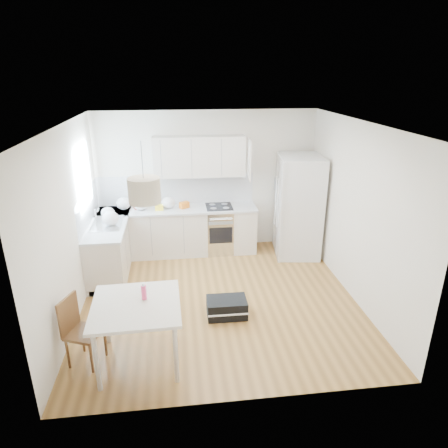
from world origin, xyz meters
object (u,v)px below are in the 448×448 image
at_px(dining_table, 136,311).
at_px(gym_bag, 227,307).
at_px(refrigerator, 299,206).
at_px(dining_chair, 84,332).

xyz_separation_m(dining_table, gym_bag, (1.19, 0.84, -0.59)).
relative_size(refrigerator, gym_bag, 3.33).
xyz_separation_m(refrigerator, gym_bag, (-1.65, -2.02, -0.83)).
distance_m(refrigerator, gym_bag, 2.74).
xyz_separation_m(dining_table, dining_chair, (-0.64, 0.06, -0.28)).
height_order(dining_table, dining_chair, dining_chair).
bearing_deg(dining_table, gym_bag, 33.53).
relative_size(refrigerator, dining_table, 1.82).
distance_m(refrigerator, dining_table, 4.03).
bearing_deg(refrigerator, dining_table, -127.58).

